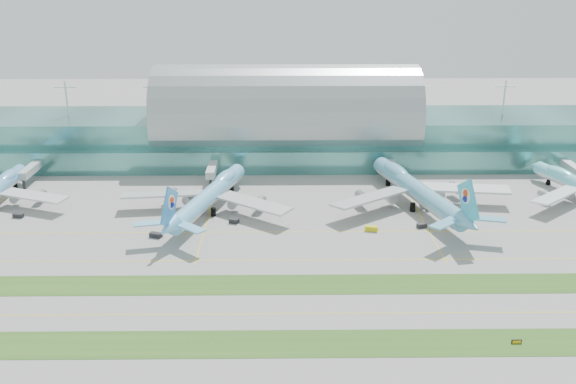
{
  "coord_description": "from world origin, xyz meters",
  "views": [
    {
      "loc": [
        -2.4,
        -159.9,
        85.32
      ],
      "look_at": [
        0.0,
        55.0,
        9.0
      ],
      "focal_mm": 40.0,
      "sensor_mm": 36.0,
      "label": 1
    }
  ],
  "objects_px": {
    "airliner_c": "(416,189)",
    "airliner_b": "(210,195)",
    "taxiway_sign_east": "(517,342)",
    "terminal": "(286,128)"
  },
  "relations": [
    {
      "from": "terminal",
      "to": "airliner_b",
      "type": "xyz_separation_m",
      "value": [
        -28.54,
        -68.81,
        -7.89
      ]
    },
    {
      "from": "airliner_c",
      "to": "airliner_b",
      "type": "bearing_deg",
      "value": 168.39
    },
    {
      "from": "terminal",
      "to": "airliner_c",
      "type": "relative_size",
      "value": 4.25
    },
    {
      "from": "airliner_c",
      "to": "taxiway_sign_east",
      "type": "bearing_deg",
      "value": -100.96
    },
    {
      "from": "airliner_b",
      "to": "taxiway_sign_east",
      "type": "height_order",
      "value": "airliner_b"
    },
    {
      "from": "terminal",
      "to": "airliner_c",
      "type": "xyz_separation_m",
      "value": [
        47.66,
        -64.75,
        -7.34
      ]
    },
    {
      "from": "airliner_b",
      "to": "taxiway_sign_east",
      "type": "relative_size",
      "value": 29.54
    },
    {
      "from": "terminal",
      "to": "airliner_c",
      "type": "distance_m",
      "value": 80.73
    },
    {
      "from": "airliner_b",
      "to": "airliner_c",
      "type": "xyz_separation_m",
      "value": [
        76.2,
        4.07,
        0.56
      ]
    },
    {
      "from": "terminal",
      "to": "taxiway_sign_east",
      "type": "bearing_deg",
      "value": -71.17
    }
  ]
}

